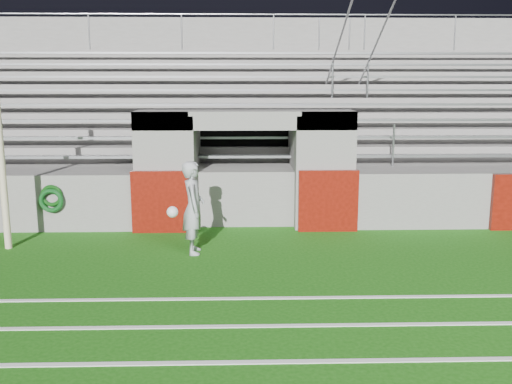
{
  "coord_description": "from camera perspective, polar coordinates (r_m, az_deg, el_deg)",
  "views": [
    {
      "loc": [
        -0.1,
        -9.13,
        3.2
      ],
      "look_at": [
        0.2,
        1.8,
        1.1
      ],
      "focal_mm": 40.0,
      "sensor_mm": 36.0,
      "label": 1
    }
  ],
  "objects": [
    {
      "name": "ground",
      "position": [
        9.67,
        -0.91,
        -8.45
      ],
      "size": [
        90.0,
        90.0,
        0.0
      ],
      "primitive_type": "plane",
      "color": "#17550E",
      "rests_on": "ground"
    },
    {
      "name": "field_post",
      "position": [
        11.92,
        -24.14,
        3.22
      ],
      "size": [
        0.13,
        0.13,
        3.62
      ],
      "primitive_type": "cylinder",
      "color": "beige",
      "rests_on": "ground"
    },
    {
      "name": "stadium_structure",
      "position": [
        17.18,
        -1.23,
        5.17
      ],
      "size": [
        26.0,
        8.48,
        5.42
      ],
      "color": "slate",
      "rests_on": "ground"
    },
    {
      "name": "goalkeeper_with_ball",
      "position": [
        10.8,
        -6.32,
        -1.57
      ],
      "size": [
        0.7,
        0.75,
        1.77
      ],
      "color": "#A0A3A9",
      "rests_on": "ground"
    },
    {
      "name": "hose_coil",
      "position": [
        12.94,
        -19.79,
        -0.62
      ],
      "size": [
        0.53,
        0.14,
        0.6
      ],
      "color": "#0B3A0C",
      "rests_on": "ground"
    }
  ]
}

